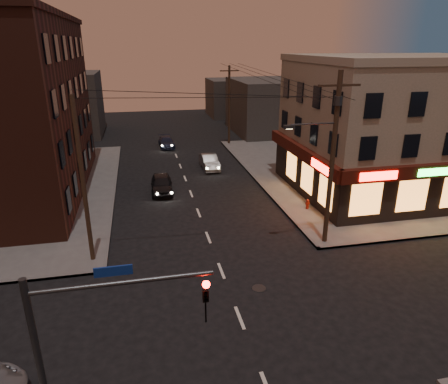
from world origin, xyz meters
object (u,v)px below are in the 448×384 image
object	(u,v)px
sedan_near	(162,184)
sedan_far	(166,142)
fire_hydrant	(307,204)
sedan_mid	(209,162)

from	to	relation	value
sedan_near	sedan_far	world-z (taller)	sedan_near
sedan_near	sedan_far	bearing A→B (deg)	86.37
sedan_near	sedan_far	xyz separation A→B (m)	(1.57, 15.34, -0.13)
sedan_near	fire_hydrant	xyz separation A→B (m)	(10.08, -6.10, -0.17)
sedan_near	sedan_mid	xyz separation A→B (m)	(4.98, 5.71, -0.04)
sedan_far	fire_hydrant	size ratio (longest dim) A/B	5.50
sedan_far	fire_hydrant	world-z (taller)	sedan_far
fire_hydrant	sedan_far	bearing A→B (deg)	111.66
sedan_mid	sedan_far	size ratio (longest dim) A/B	1.02
sedan_far	fire_hydrant	bearing A→B (deg)	-70.83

